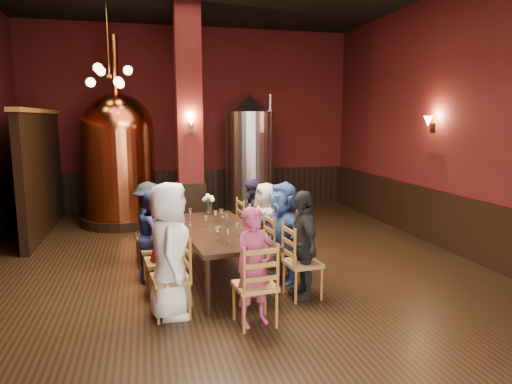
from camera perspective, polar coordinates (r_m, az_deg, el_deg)
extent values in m
plane|color=black|center=(7.04, -3.30, -9.89)|extent=(10.00, 10.00, 0.00)
cube|color=#4D1013|center=(11.60, -7.90, 8.87)|extent=(8.00, 0.02, 4.50)
cube|color=#4D1013|center=(1.94, 23.79, 6.95)|extent=(8.00, 0.02, 4.50)
cube|color=#4D1013|center=(8.34, 24.98, 8.01)|extent=(0.02, 10.00, 4.50)
cube|color=black|center=(8.51, 23.97, -3.81)|extent=(0.08, 9.90, 1.00)
cube|color=black|center=(11.70, -7.69, 0.28)|extent=(7.90, 0.08, 1.00)
cube|color=#4D1013|center=(9.39, -8.37, 8.81)|extent=(0.58, 0.58, 4.50)
cube|color=black|center=(10.01, -25.21, 2.02)|extent=(0.22, 3.50, 2.40)
cube|color=black|center=(6.53, -4.72, -4.83)|extent=(1.25, 2.49, 0.06)
cylinder|color=black|center=(5.48, -6.04, -11.74)|extent=(0.07, 0.07, 0.69)
cylinder|color=black|center=(5.74, 2.68, -10.73)|extent=(0.07, 0.07, 0.69)
cylinder|color=black|center=(7.61, -10.15, -5.82)|extent=(0.07, 0.07, 0.69)
cylinder|color=black|center=(7.80, -3.74, -5.33)|extent=(0.07, 0.07, 0.69)
imported|color=white|center=(5.39, -10.75, -7.17)|extent=(0.56, 0.81, 1.59)
imported|color=red|center=(6.06, -11.73, -6.49)|extent=(0.46, 0.57, 1.36)
imported|color=navy|center=(6.71, -12.52, -5.32)|extent=(0.47, 0.69, 1.29)
imported|color=black|center=(7.35, -13.19, -3.91)|extent=(0.63, 0.93, 1.33)
imported|color=black|center=(5.91, 5.89, -6.53)|extent=(0.37, 0.83, 1.40)
imported|color=#34539C|center=(6.50, 3.33, -4.95)|extent=(0.79, 1.39, 1.43)
imported|color=beige|center=(7.10, 1.24, -4.14)|extent=(0.53, 0.71, 1.32)
imported|color=#201C39|center=(7.72, -0.54, -3.18)|extent=(0.39, 0.66, 1.29)
imported|color=#913050|center=(5.12, -0.14, -9.34)|extent=(0.57, 0.47, 1.34)
cylinder|color=black|center=(10.48, -16.41, -3.33)|extent=(1.70, 1.70, 0.19)
cylinder|color=#B9522A|center=(10.31, -16.67, 2.31)|extent=(1.83, 1.83, 1.88)
sphere|color=#B9522A|center=(10.25, -16.92, 7.54)|extent=(1.51, 1.51, 1.51)
cylinder|color=#B9522A|center=(10.30, -17.27, 14.89)|extent=(0.15, 0.15, 1.22)
cylinder|color=#B2B2B7|center=(10.92, -0.78, 3.55)|extent=(1.55, 1.55, 2.45)
cone|color=#B2B2B7|center=(10.87, -0.80, 11.02)|extent=(1.18, 1.18, 0.39)
cylinder|color=#B2B2B7|center=(10.61, 1.76, 4.71)|extent=(0.08, 0.08, 2.74)
cylinder|color=white|center=(7.48, -5.87, -2.11)|extent=(0.10, 0.10, 0.18)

